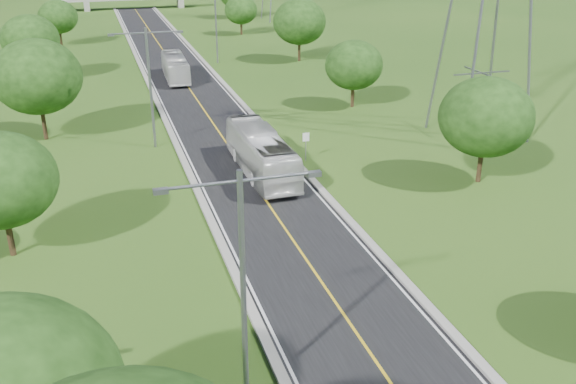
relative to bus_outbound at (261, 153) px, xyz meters
The scene contains 18 objects.
ground 23.95m from the bus_outbound, 92.47° to the left, with size 260.00×260.00×0.00m, color #284C15.
road 29.93m from the bus_outbound, 91.98° to the left, with size 8.00×150.00×0.06m, color black.
curb_left 30.37m from the bus_outbound, 100.03° to the left, with size 0.50×150.00×0.22m, color gray.
curb_right 30.08m from the bus_outbound, 83.85° to the left, with size 0.50×150.00×0.22m, color gray.
speed_limit_sign 4.56m from the bus_outbound, 23.93° to the left, with size 0.55×0.09×2.40m.
streetlight_near_left 25.49m from the bus_outbound, 106.24° to the right, with size 5.90×0.25×10.00m.
streetlight_mid_left 12.08m from the bus_outbound, 128.42° to the left, with size 5.90×0.25×10.00m.
streetlight_far_right 42.37m from the bus_outbound, 83.23° to the left, with size 5.90×0.25×10.00m.
tree_lb 19.10m from the bus_outbound, 154.47° to the right, with size 6.30×6.30×7.33m.
tree_lc 21.54m from the bus_outbound, 139.14° to the left, with size 7.56×7.56×8.79m.
tree_ld 42.06m from the bus_outbound, 115.46° to the left, with size 6.72×6.72×7.82m.
tree_le 63.84m from the bus_outbound, 104.09° to the left, with size 5.88×5.88×6.84m.
tree_rb 16.50m from the bus_outbound, 22.28° to the right, with size 6.72×6.72×7.82m.
tree_rc 21.30m from the bus_outbound, 48.64° to the left, with size 5.88×5.88×6.84m.
tree_rd 43.09m from the bus_outbound, 68.17° to the left, with size 7.14×7.14×8.30m.
tree_re 65.31m from the bus_outbound, 78.09° to the left, with size 5.46×5.46×6.35m.
bus_outbound is the anchor object (origin of this frame).
bus_inbound 33.58m from the bus_outbound, 93.13° to the left, with size 2.46×10.53×2.93m, color silver.
Camera 1 is at (-10.40, -7.98, 17.83)m, focal length 40.00 mm.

